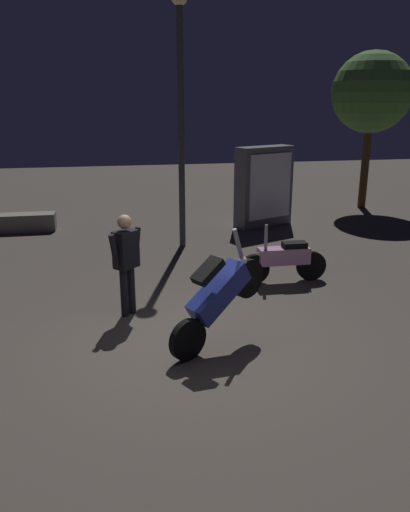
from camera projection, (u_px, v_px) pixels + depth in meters
The scene contains 7 objects.
ground_plane at pixel (195, 342), 7.09m from camera, with size 40.00×40.00×0.00m, color #4C443D.
motorcycle_blue_foreground at pixel (219, 296), 6.76m from camera, with size 1.47×0.95×1.63m.
motorcycle_pink_parked_left at pixel (284, 259), 9.31m from camera, with size 1.66×0.31×1.11m.
person_rider_beside at pixel (126, 257), 7.73m from camera, with size 0.54×0.52×1.62m.
streetlamp_near at pixel (181, 92), 10.73m from camera, with size 0.36×0.36×5.44m.
tree_left_bg at pixel (372, 93), 14.91m from camera, with size 2.36×2.36×4.64m.
kiosk_billboard at pixel (264, 187), 13.33m from camera, with size 1.67×1.08×2.10m.
Camera 1 is at (-1.05, -6.32, 3.27)m, focal length 35.37 mm.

